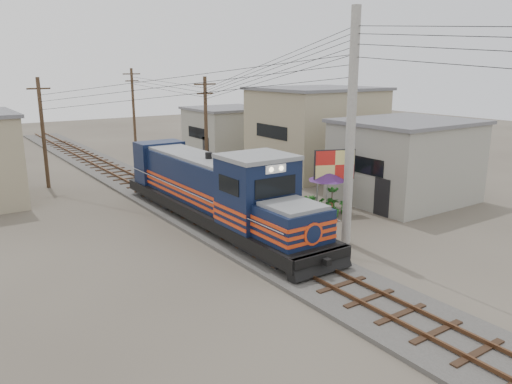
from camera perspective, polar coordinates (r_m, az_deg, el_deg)
ground at (r=20.85m, az=2.26°, el=-7.29°), size 120.00×120.00×0.00m
ballast at (r=29.06m, az=-9.55°, el=-1.09°), size 3.60×70.00×0.16m
track at (r=29.02m, az=-9.57°, el=-0.75°), size 1.15×70.00×0.12m
locomotive at (r=24.29m, az=-4.66°, el=0.02°), size 2.90×15.75×3.90m
utility_pole_main at (r=21.49m, az=10.78°, el=6.91°), size 0.40×0.40×10.00m
wooden_pole_mid at (r=33.89m, az=-5.74°, el=7.39°), size 1.60×0.24×7.00m
wooden_pole_far at (r=46.69m, az=-13.82°, el=9.20°), size 1.60×0.24×7.50m
wooden_pole_left at (r=34.43m, az=-23.17°, el=6.44°), size 1.60×0.24×7.00m
power_lines at (r=26.65m, az=-9.10°, el=13.86°), size 9.65×19.00×3.30m
shophouse_front at (r=30.10m, az=16.67°, el=3.48°), size 7.35×6.30×4.70m
shophouse_mid at (r=36.89m, az=6.86°, el=7.01°), size 8.40×7.35×6.20m
shophouse_back at (r=44.18m, az=-3.28°, el=6.94°), size 6.30×6.30×4.20m
billboard at (r=26.46m, az=8.97°, el=2.89°), size 2.10×0.97×3.44m
market_umbrella at (r=26.60m, az=8.19°, el=1.85°), size 2.50×2.50×2.30m
vendor at (r=28.87m, az=3.94°, el=0.35°), size 0.66×0.62×1.51m
plant_nursery at (r=26.19m, az=6.91°, el=-1.78°), size 2.97×2.10×1.04m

